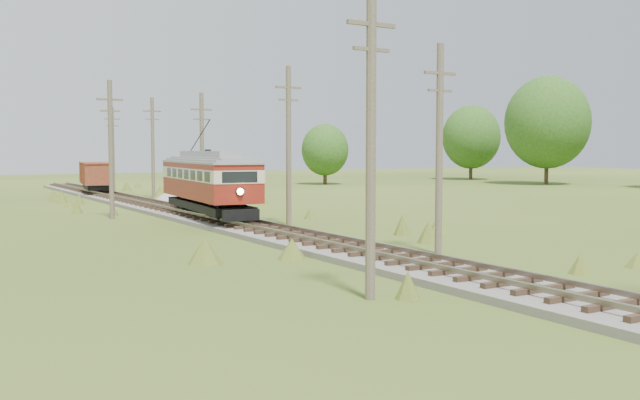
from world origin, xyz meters
TOP-DOWN VIEW (x-y plane):
  - railbed_main at (0.00, 34.00)m, footprint 3.60×96.00m
  - streetcar at (-0.00, 35.19)m, footprint 3.97×12.24m
  - gondola at (0.00, 63.89)m, footprint 3.60×8.04m
  - gravel_pile at (3.66, 52.55)m, footprint 3.19×3.38m
  - utility_pole_r_2 at (3.30, 18.00)m, footprint 1.60×0.30m
  - utility_pole_r_3 at (3.20, 31.00)m, footprint 1.60×0.30m
  - utility_pole_r_4 at (3.00, 44.00)m, footprint 1.60×0.30m
  - utility_pole_r_5 at (3.40, 57.00)m, footprint 1.60×0.30m
  - utility_pole_r_6 at (3.20, 70.00)m, footprint 1.60×0.30m
  - utility_pole_l_a at (-4.20, 12.00)m, footprint 1.60×0.30m
  - utility_pole_l_b at (-4.50, 40.00)m, footprint 1.60×0.30m
  - tree_right_4 at (54.00, 58.00)m, footprint 10.50×10.50m
  - tree_right_5 at (56.00, 74.00)m, footprint 8.40×8.40m
  - tree_mid_b at (30.00, 72.00)m, footprint 5.88×5.88m

SIDE VIEW (x-z plane):
  - railbed_main at x=0.00m, z-range -0.09..0.48m
  - gravel_pile at x=3.66m, z-range -0.04..1.12m
  - gondola at x=0.00m, z-range 0.66..3.24m
  - streetcar at x=0.00m, z-range -0.18..5.36m
  - utility_pole_r_4 at x=3.00m, z-range 0.12..8.52m
  - tree_mid_b at x=30.00m, z-range 0.54..8.12m
  - utility_pole_r_2 at x=3.30m, z-range 0.12..8.72m
  - utility_pole_l_b at x=-4.50m, z-range 0.12..8.72m
  - utility_pole_r_6 at x=3.20m, z-range 0.12..8.82m
  - utility_pole_r_5 at x=3.40m, z-range 0.13..9.03m
  - utility_pole_r_3 at x=3.20m, z-range 0.13..9.13m
  - utility_pole_l_a at x=-4.20m, z-range 0.13..9.13m
  - tree_right_5 at x=56.00m, z-range 0.78..11.60m
  - tree_right_4 at x=54.00m, z-range 0.98..14.51m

